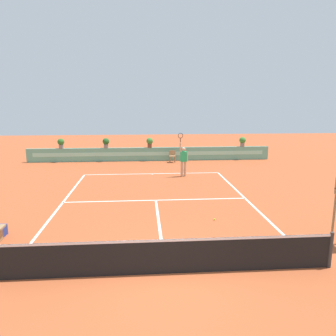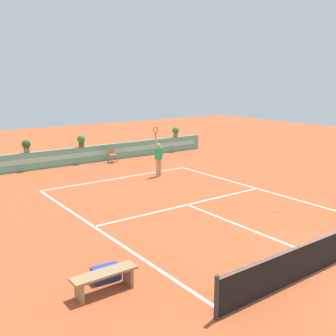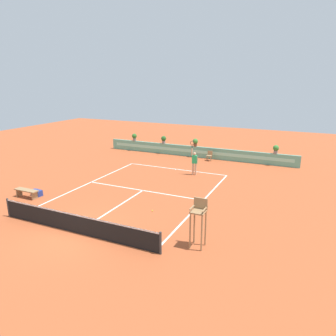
% 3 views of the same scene
% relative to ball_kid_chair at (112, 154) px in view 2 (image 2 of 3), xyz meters
% --- Properties ---
extents(ground_plane, '(60.00, 60.00, 0.00)m').
position_rel_ball_kid_chair_xyz_m(ground_plane, '(-1.58, -9.66, -0.48)').
color(ground_plane, '#A84C28').
extents(court_lines, '(8.32, 11.94, 0.01)m').
position_rel_ball_kid_chair_xyz_m(court_lines, '(-1.58, -8.94, -0.47)').
color(court_lines, white).
rests_on(court_lines, ground).
extents(net, '(8.92, 0.10, 1.00)m').
position_rel_ball_kid_chair_xyz_m(net, '(-1.58, -15.66, 0.03)').
color(net, '#333333').
rests_on(net, ground).
extents(back_wall_barrier, '(18.00, 0.21, 1.00)m').
position_rel_ball_kid_chair_xyz_m(back_wall_barrier, '(-1.58, 0.73, 0.02)').
color(back_wall_barrier, '#60A88E').
rests_on(back_wall_barrier, ground).
extents(ball_kid_chair, '(0.44, 0.44, 0.85)m').
position_rel_ball_kid_chair_xyz_m(ball_kid_chair, '(0.00, 0.00, 0.00)').
color(ball_kid_chair, '#99754C').
rests_on(ball_kid_chair, ground).
extents(bench_courtside, '(1.60, 0.44, 0.51)m').
position_rel_ball_kid_chair_xyz_m(bench_courtside, '(-7.36, -13.30, -0.10)').
color(bench_courtside, '#99754C').
rests_on(bench_courtside, ground).
extents(gear_bag, '(0.73, 0.41, 0.36)m').
position_rel_ball_kid_chair_xyz_m(gear_bag, '(-7.07, -12.81, -0.30)').
color(gear_bag, navy).
rests_on(gear_bag, ground).
extents(tennis_player, '(0.61, 0.28, 2.58)m').
position_rel_ball_kid_chair_xyz_m(tennis_player, '(0.24, -4.61, 0.57)').
color(tennis_player, tan).
rests_on(tennis_player, ground).
extents(tennis_ball_near_baseline, '(0.07, 0.07, 0.07)m').
position_rel_ball_kid_chair_xyz_m(tennis_ball_near_baseline, '(0.52, -11.94, -0.44)').
color(tennis_ball_near_baseline, '#CCE033').
rests_on(tennis_ball_near_baseline, ground).
extents(potted_plant_left, '(0.48, 0.48, 0.72)m').
position_rel_ball_kid_chair_xyz_m(potted_plant_left, '(-4.84, 0.73, 0.93)').
color(potted_plant_left, gray).
rests_on(potted_plant_left, back_wall_barrier).
extents(potted_plant_far_right, '(0.48, 0.48, 0.72)m').
position_rel_ball_kid_chair_xyz_m(potted_plant_far_right, '(5.42, 0.73, 0.93)').
color(potted_plant_far_right, gray).
rests_on(potted_plant_far_right, back_wall_barrier).
extents(potted_plant_centre, '(0.48, 0.48, 0.72)m').
position_rel_ball_kid_chair_xyz_m(potted_plant_centre, '(-1.62, 0.73, 0.93)').
color(potted_plant_centre, brown).
rests_on(potted_plant_centre, back_wall_barrier).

